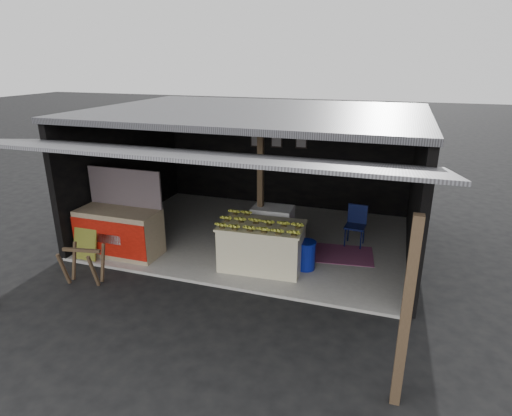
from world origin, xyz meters
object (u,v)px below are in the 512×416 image
(banana_table, at_px, (262,246))
(plastic_chair, at_px, (356,222))
(white_crate, at_px, (272,228))
(neighbor_stall, at_px, (120,230))
(water_barrel, at_px, (306,256))
(sawhorse, at_px, (83,262))

(banana_table, xyz_separation_m, plastic_chair, (1.67, 1.77, 0.08))
(white_crate, xyz_separation_m, neighbor_stall, (-3.03, -1.28, 0.06))
(banana_table, xyz_separation_m, white_crate, (-0.06, 0.93, 0.02))
(neighbor_stall, height_order, water_barrel, neighbor_stall)
(sawhorse, xyz_separation_m, water_barrel, (3.88, 1.82, -0.12))
(neighbor_stall, bearing_deg, water_barrel, 7.86)
(banana_table, bearing_deg, water_barrel, 10.00)
(white_crate, distance_m, plastic_chair, 1.91)
(sawhorse, xyz_separation_m, plastic_chair, (4.69, 3.38, 0.15))
(white_crate, bearing_deg, neighbor_stall, -158.30)
(white_crate, bearing_deg, plastic_chair, 24.56)
(banana_table, bearing_deg, neighbor_stall, -176.90)
(neighbor_stall, bearing_deg, plastic_chair, 23.89)
(banana_table, xyz_separation_m, water_barrel, (0.86, 0.20, -0.18))
(plastic_chair, bearing_deg, water_barrel, -112.56)
(plastic_chair, bearing_deg, white_crate, -149.49)
(water_barrel, xyz_separation_m, plastic_chair, (0.81, 1.56, 0.26))
(banana_table, xyz_separation_m, neighbor_stall, (-3.09, -0.35, 0.08))
(plastic_chair, bearing_deg, banana_table, -128.59)
(banana_table, distance_m, neighbor_stall, 3.11)
(sawhorse, bearing_deg, water_barrel, 15.09)
(banana_table, height_order, neighbor_stall, neighbor_stall)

